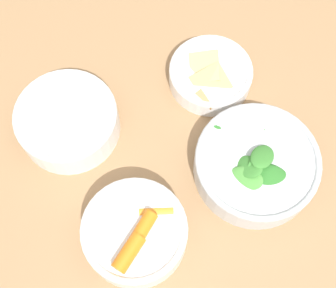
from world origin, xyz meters
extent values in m
plane|color=#2D2D33|center=(0.00, 0.00, 0.00)|extent=(10.00, 10.00, 0.00)
cube|color=#99724C|center=(0.00, 0.00, 0.75)|extent=(1.34, 1.08, 0.03)
cylinder|color=white|center=(-0.07, 0.12, 0.80)|extent=(0.15, 0.15, 0.05)
torus|color=white|center=(-0.07, 0.12, 0.82)|extent=(0.15, 0.15, 0.01)
cylinder|color=orange|center=(-0.08, 0.12, 0.81)|extent=(0.05, 0.04, 0.02)
cylinder|color=orange|center=(-0.08, 0.11, 0.81)|extent=(0.04, 0.06, 0.02)
cylinder|color=orange|center=(-0.07, 0.12, 0.81)|extent=(0.06, 0.03, 0.02)
cylinder|color=orange|center=(-0.06, 0.08, 0.81)|extent=(0.04, 0.05, 0.02)
cylinder|color=orange|center=(-0.10, 0.14, 0.83)|extent=(0.05, 0.06, 0.02)
cylinder|color=orange|center=(-0.08, 0.11, 0.83)|extent=(0.04, 0.05, 0.02)
cylinder|color=silver|center=(-0.05, -0.09, 0.79)|extent=(0.19, 0.19, 0.05)
torus|color=silver|center=(-0.05, -0.09, 0.82)|extent=(0.19, 0.19, 0.01)
ellipsoid|color=#3D8433|center=(0.02, -0.08, 0.80)|extent=(0.06, 0.06, 0.03)
ellipsoid|color=#4C933D|center=(-0.07, -0.06, 0.82)|extent=(0.06, 0.06, 0.04)
ellipsoid|color=#2D7028|center=(0.01, -0.05, 0.80)|extent=(0.05, 0.05, 0.04)
ellipsoid|color=#3D8433|center=(-0.05, -0.09, 0.83)|extent=(0.06, 0.06, 0.03)
ellipsoid|color=#2D7028|center=(-0.08, -0.09, 0.81)|extent=(0.07, 0.07, 0.04)
ellipsoid|color=#3D8433|center=(-0.06, -0.07, 0.82)|extent=(0.06, 0.05, 0.04)
ellipsoid|color=#3D8433|center=(-0.09, -0.04, 0.81)|extent=(0.06, 0.05, 0.03)
ellipsoid|color=#3D8433|center=(-0.07, -0.07, 0.82)|extent=(0.04, 0.03, 0.03)
ellipsoid|color=#3D8433|center=(0.00, -0.11, 0.80)|extent=(0.05, 0.05, 0.04)
cylinder|color=white|center=(0.14, 0.15, 0.80)|extent=(0.16, 0.16, 0.05)
torus|color=white|center=(0.14, 0.15, 0.82)|extent=(0.16, 0.16, 0.01)
cylinder|color=brown|center=(0.14, 0.15, 0.79)|extent=(0.15, 0.15, 0.03)
ellipsoid|color=#A36B4C|center=(0.13, 0.11, 0.81)|extent=(0.01, 0.01, 0.01)
ellipsoid|color=#AD7551|center=(0.08, 0.15, 0.81)|extent=(0.01, 0.01, 0.01)
ellipsoid|color=#8E5B3D|center=(0.12, 0.09, 0.81)|extent=(0.01, 0.01, 0.01)
ellipsoid|color=#8E5B3D|center=(0.13, 0.15, 0.81)|extent=(0.01, 0.01, 0.01)
ellipsoid|color=#A36B4C|center=(0.18, 0.17, 0.81)|extent=(0.01, 0.01, 0.01)
ellipsoid|color=#8E5B3D|center=(0.12, 0.18, 0.81)|extent=(0.01, 0.01, 0.01)
ellipsoid|color=#8E5B3D|center=(0.14, 0.11, 0.81)|extent=(0.01, 0.01, 0.01)
ellipsoid|color=#A36B4C|center=(0.18, 0.19, 0.81)|extent=(0.01, 0.01, 0.01)
ellipsoid|color=#8E5B3D|center=(0.14, 0.12, 0.81)|extent=(0.01, 0.01, 0.01)
ellipsoid|color=#AD7551|center=(0.14, 0.21, 0.81)|extent=(0.01, 0.01, 0.01)
ellipsoid|color=#8E5B3D|center=(0.11, 0.16, 0.81)|extent=(0.01, 0.01, 0.01)
ellipsoid|color=#A36B4C|center=(0.15, 0.14, 0.81)|extent=(0.01, 0.01, 0.01)
ellipsoid|color=#A36B4C|center=(0.15, 0.19, 0.81)|extent=(0.01, 0.01, 0.01)
ellipsoid|color=#AD7551|center=(0.08, 0.15, 0.81)|extent=(0.01, 0.01, 0.01)
ellipsoid|color=#A36B4C|center=(0.11, 0.19, 0.81)|extent=(0.01, 0.01, 0.01)
ellipsoid|color=#A36B4C|center=(0.11, 0.10, 0.81)|extent=(0.01, 0.01, 0.01)
cylinder|color=tan|center=(0.19, 0.17, 0.81)|extent=(0.03, 0.03, 0.01)
cylinder|color=beige|center=(0.18, 0.13, 0.81)|extent=(0.03, 0.03, 0.01)
cylinder|color=beige|center=(0.18, 0.19, 0.81)|extent=(0.03, 0.03, 0.01)
cylinder|color=tan|center=(0.13, 0.20, 0.82)|extent=(0.03, 0.03, 0.01)
cylinder|color=beige|center=(0.10, 0.20, 0.82)|extent=(0.03, 0.03, 0.01)
cylinder|color=white|center=(0.13, -0.10, 0.79)|extent=(0.14, 0.14, 0.03)
torus|color=white|center=(0.13, -0.10, 0.80)|extent=(0.14, 0.14, 0.01)
cube|color=tan|center=(0.15, -0.11, 0.79)|extent=(0.06, 0.06, 0.02)
cube|color=tan|center=(0.12, -0.10, 0.80)|extent=(0.07, 0.07, 0.02)
cube|color=tan|center=(0.09, -0.08, 0.80)|extent=(0.05, 0.05, 0.01)
cube|color=tan|center=(0.11, -0.09, 0.80)|extent=(0.05, 0.06, 0.03)
cube|color=tan|center=(0.14, -0.09, 0.80)|extent=(0.07, 0.07, 0.03)
camera|label=1|loc=(-0.22, 0.14, 1.47)|focal=50.00mm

